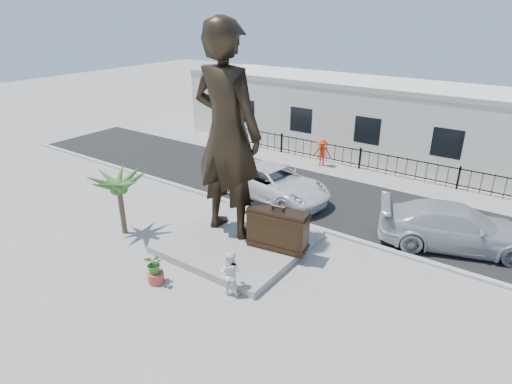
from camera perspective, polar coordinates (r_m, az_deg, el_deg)
ground at (r=16.37m, az=-4.08°, el=-9.71°), size 100.00×100.00×0.00m
street at (r=22.37m, az=8.86°, el=-0.39°), size 40.00×7.00×0.01m
curb at (r=19.54m, az=4.22°, el=-3.64°), size 40.00×0.25×0.12m
far_sidewalk at (r=25.78m, az=12.88°, el=2.56°), size 40.00×2.50×0.02m
plinth at (r=17.55m, az=-2.29°, el=-6.61°), size 5.20×5.20×0.30m
fence at (r=26.29m, az=13.68°, el=4.27°), size 22.00×0.10×1.20m
building at (r=29.67m, az=17.11°, el=9.29°), size 28.00×7.00×4.40m
statue at (r=16.58m, az=-3.88°, el=7.89°), size 3.13×2.11×8.41m
suitcase at (r=16.46m, az=2.91°, el=-4.96°), size 2.40×1.09×1.63m
tourist at (r=14.50m, az=-3.44°, el=-10.71°), size 0.93×0.81×1.61m
car_white at (r=21.45m, az=2.49°, el=1.22°), size 6.24×3.54×1.64m
car_silver at (r=18.86m, az=25.17°, el=-4.25°), size 6.46×4.31×1.74m
worker at (r=26.23m, az=8.80°, el=5.22°), size 1.22×0.94×1.67m
palm_tree at (r=19.35m, az=-17.06°, el=-5.19°), size 1.80×1.80×3.20m
planter at (r=15.71m, az=-13.19°, el=-11.04°), size 0.56×0.56×0.40m
shrub at (r=15.40m, az=-13.38°, el=-9.29°), size 0.72×0.64×0.74m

